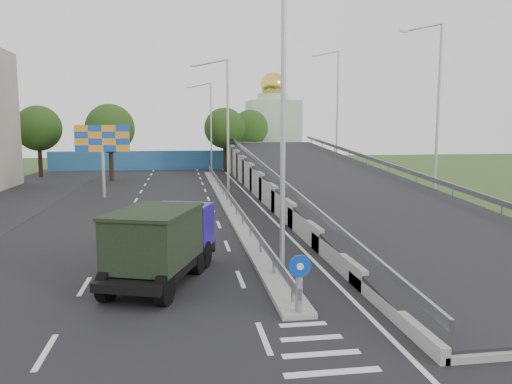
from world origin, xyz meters
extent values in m
plane|color=#2D4C1E|center=(0.00, 0.00, 0.00)|extent=(160.00, 160.00, 0.00)
cube|color=black|center=(-3.00, 20.00, 0.00)|extent=(26.00, 90.00, 0.04)
cube|color=gray|center=(0.00, 24.00, 0.10)|extent=(1.00, 44.00, 0.20)
cube|color=gray|center=(12.30, 24.00, 2.35)|extent=(0.10, 50.00, 0.32)
cube|color=gray|center=(2.80, 24.00, 2.35)|extent=(0.10, 50.00, 0.32)
cube|color=gray|center=(0.00, 24.00, 0.75)|extent=(0.08, 44.00, 0.32)
cylinder|color=gray|center=(0.00, 24.00, 0.50)|extent=(0.09, 0.09, 0.60)
cylinder|color=black|center=(0.00, 2.20, 0.80)|extent=(0.20, 0.20, 1.20)
cylinder|color=#0C3FBF|center=(0.00, 2.12, 1.55)|extent=(0.64, 0.05, 0.64)
cylinder|color=white|center=(0.00, 2.09, 1.55)|extent=(0.20, 0.03, 0.20)
cylinder|color=#B2B5B7|center=(0.30, 6.00, 5.20)|extent=(0.18, 0.18, 10.00)
cylinder|color=#B2B5B7|center=(0.30, 26.00, 5.20)|extent=(0.18, 0.18, 10.00)
cylinder|color=#B2B5B7|center=(-0.90, 26.00, 9.95)|extent=(2.57, 0.12, 0.66)
cube|color=#B2B5B7|center=(-2.10, 26.00, 9.70)|extent=(0.50, 0.18, 0.12)
cylinder|color=#B2B5B7|center=(0.30, 46.00, 5.20)|extent=(0.18, 0.18, 10.00)
cylinder|color=#B2B5B7|center=(-0.90, 46.00, 9.95)|extent=(2.57, 0.12, 0.66)
cube|color=#B2B5B7|center=(-2.10, 46.00, 9.70)|extent=(0.50, 0.18, 0.12)
cube|color=#27628F|center=(-4.00, 52.00, 1.20)|extent=(30.00, 0.50, 2.40)
cube|color=#B2CCAD|center=(10.00, 60.00, 4.50)|extent=(7.00, 7.00, 9.00)
cylinder|color=#B2CCAD|center=(10.00, 60.00, 9.50)|extent=(4.40, 4.40, 1.00)
sphere|color=gold|center=(10.00, 60.00, 11.20)|extent=(3.60, 3.60, 3.60)
cone|color=gold|center=(10.00, 60.00, 13.20)|extent=(0.30, 0.30, 1.20)
cylinder|color=#B2B5B7|center=(-9.00, 28.00, 2.00)|extent=(0.24, 0.24, 4.00)
cube|color=orange|center=(-9.00, 28.00, 4.50)|extent=(4.00, 0.20, 2.00)
cylinder|color=black|center=(-10.00, 40.00, 2.00)|extent=(0.44, 0.44, 4.00)
sphere|color=#233D10|center=(-10.00, 40.00, 5.20)|extent=(4.80, 4.80, 4.80)
cylinder|color=black|center=(2.00, 48.00, 2.00)|extent=(0.44, 0.44, 4.00)
sphere|color=#233D10|center=(2.00, 48.00, 5.20)|extent=(4.80, 4.80, 4.80)
cylinder|color=black|center=(-18.00, 45.00, 2.00)|extent=(0.44, 0.44, 4.00)
sphere|color=#233D10|center=(-18.00, 45.00, 5.20)|extent=(4.80, 4.80, 4.80)
cylinder|color=black|center=(6.00, 55.00, 2.00)|extent=(0.44, 0.44, 4.00)
sphere|color=#233D10|center=(6.00, 55.00, 5.20)|extent=(4.80, 4.80, 4.80)
cylinder|color=black|center=(-4.17, 8.37, 0.52)|extent=(0.66, 1.09, 1.04)
cylinder|color=black|center=(-2.39, 7.75, 0.52)|extent=(0.66, 1.09, 1.04)
cylinder|color=black|center=(-4.45, 7.57, 0.52)|extent=(0.66, 1.09, 1.04)
cylinder|color=black|center=(-2.67, 6.94, 0.52)|extent=(0.66, 1.09, 1.04)
cylinder|color=black|center=(-5.54, 4.45, 0.52)|extent=(0.66, 1.09, 1.04)
cylinder|color=black|center=(-3.76, 3.83, 0.52)|extent=(0.66, 1.09, 1.04)
cube|color=black|center=(-3.93, 6.19, 0.66)|extent=(3.99, 6.24, 0.28)
cube|color=#1D0B83|center=(-3.20, 8.28, 1.61)|extent=(2.55, 2.14, 1.61)
cube|color=black|center=(-2.96, 8.97, 2.03)|extent=(1.71, 0.65, 0.66)
cube|color=black|center=(-2.93, 9.04, 0.61)|extent=(2.10, 0.85, 0.47)
cube|color=black|center=(-4.12, 5.65, 1.70)|extent=(3.33, 4.14, 1.70)
cube|color=black|center=(-4.12, 5.65, 2.60)|extent=(3.45, 4.26, 0.11)
camera|label=1|loc=(-3.22, -10.95, 5.39)|focal=35.00mm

